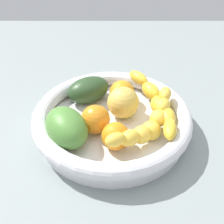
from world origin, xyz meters
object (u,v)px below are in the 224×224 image
orange_front (95,119)px  orange_mid_left (115,136)px  banana_draped_right (158,103)px  fruit_bowl (112,121)px  apple_yellow (123,103)px  avocado_dark (89,90)px  mango_green (66,127)px  orange_mid_right (122,93)px  banana_draped_left (148,124)px

orange_front → orange_mid_left: (3.94, -4.65, -0.26)cm
banana_draped_right → fruit_bowl: bearing=-161.7°
fruit_bowl → orange_mid_left: (0.64, -6.91, 2.13)cm
banana_draped_right → orange_mid_left: 13.55cm
orange_front → apple_yellow: 7.53cm
avocado_dark → banana_draped_right: bearing=-19.4°
banana_draped_right → apple_yellow: 7.38cm
avocado_dark → mango_green: mango_green is taller
orange_front → banana_draped_right: bearing=22.8°
orange_mid_right → apple_yellow: (0.13, -4.51, 0.59)cm
apple_yellow → mango_green: (-11.02, -7.86, -0.03)cm
orange_front → avocado_dark: orange_front is taller
avocado_dark → apple_yellow: (7.62, -5.73, 0.64)cm
banana_draped_right → orange_mid_right: (-7.48, 4.04, -0.05)cm
banana_draped_left → apple_yellow: apple_yellow is taller
banana_draped_left → orange_mid_right: (-4.83, 11.30, -0.54)cm
fruit_bowl → mango_green: mango_green is taller
banana_draped_right → orange_front: 14.07cm
orange_front → apple_yellow: apple_yellow is taller
fruit_bowl → apple_yellow: (2.32, 2.73, 2.81)cm
banana_draped_right → mango_green: 20.18cm
banana_draped_left → orange_front: bearing=170.1°
orange_mid_left → orange_mid_right: 14.23cm
banana_draped_right → mango_green: (-18.37, -8.32, 0.51)cm
banana_draped_left → orange_front: 10.48cm
banana_draped_left → avocado_dark: size_ratio=1.84×
avocado_dark → fruit_bowl: bearing=-57.9°
fruit_bowl → orange_mid_right: size_ratio=5.92×
banana_draped_right → avocado_dark: size_ratio=2.44×
fruit_bowl → orange_mid_right: orange_mid_right is taller
avocado_dark → mango_green: bearing=-104.1°
fruit_bowl → avocado_dark: bearing=122.1°
banana_draped_left → orange_mid_left: (-6.38, -2.85, -0.63)cm
avocado_dark → apple_yellow: 9.56cm
banana_draped_right → mango_green: size_ratio=2.22×
apple_yellow → avocado_dark: bearing=143.1°
apple_yellow → mango_green: bearing=-144.5°
orange_front → orange_mid_left: orange_front is taller
orange_mid_left → orange_mid_right: bearing=83.7°
banana_draped_left → apple_yellow: (-4.70, 6.79, 0.05)cm
mango_green → apple_yellow: bearing=35.5°
banana_draped_left → orange_mid_right: 12.30cm
fruit_bowl → orange_mid_left: 7.26cm
fruit_bowl → orange_front: 4.65cm
banana_draped_left → orange_mid_right: bearing=113.2°
banana_draped_left → banana_draped_right: (2.65, 7.25, -0.49)cm
mango_green → orange_front: bearing=28.0°
orange_mid_left → mango_green: bearing=169.2°
apple_yellow → orange_mid_right: bearing=91.7°
orange_mid_left → avocado_dark: (-5.94, 15.37, 0.04)cm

